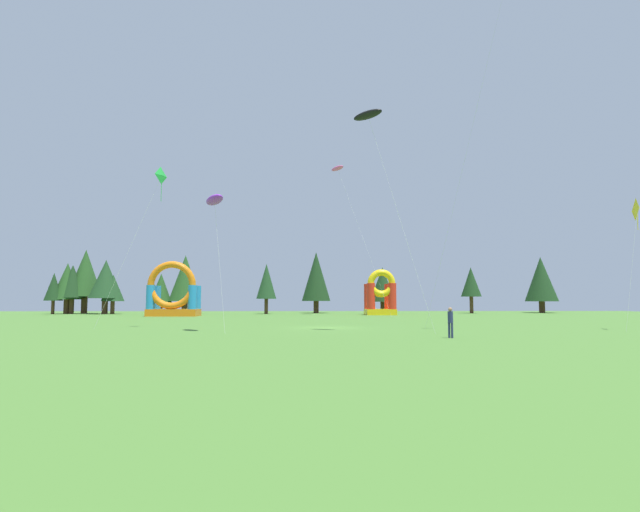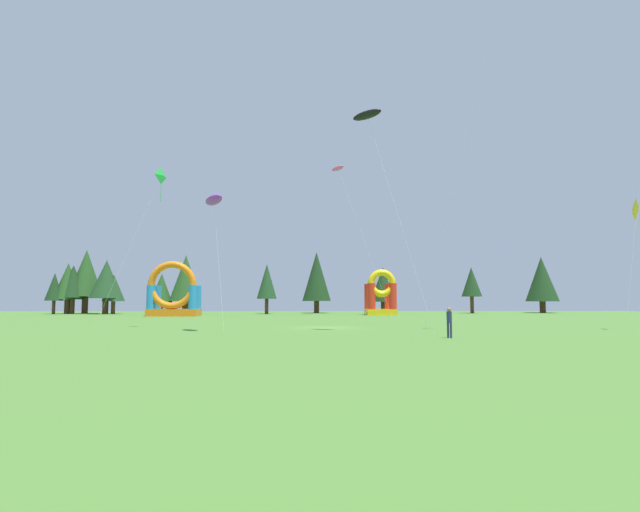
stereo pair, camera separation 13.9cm
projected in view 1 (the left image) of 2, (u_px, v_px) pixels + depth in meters
ground_plane at (325, 328)px, 38.98m from camera, size 120.00×120.00×0.00m
kite_purple_parafoil at (214, 200)px, 35.16m from camera, size 2.19×3.53×9.30m
kite_pink_parafoil at (338, 169)px, 72.89m from camera, size 7.50×7.12×21.13m
kite_black_parafoil at (368, 115)px, 35.53m from camera, size 4.93×3.28×15.22m
kite_green_diamond at (162, 177)px, 40.10m from camera, size 4.56×1.99×12.19m
kite_yellow_diamond at (638, 211)px, 36.46m from camera, size 2.19×1.57×8.97m
person_far_side at (450, 320)px, 28.57m from camera, size 0.39×0.39×1.69m
inflatable_blue_arch at (173, 297)px, 67.47m from camera, size 6.46×3.88×7.15m
inflatable_red_slide at (380, 298)px, 73.37m from camera, size 4.14×4.66×6.40m
tree_row_0 at (54, 287)px, 78.16m from camera, size 2.67×2.67×6.22m
tree_row_1 at (67, 281)px, 79.56m from camera, size 4.28×4.28×7.81m
tree_row_2 at (72, 282)px, 79.59m from camera, size 4.04×4.04×7.50m
tree_row_3 at (85, 273)px, 81.08m from camera, size 5.16×5.16×10.02m
tree_row_4 at (106, 279)px, 78.69m from camera, size 4.84×4.84×8.22m
tree_row_5 at (113, 288)px, 78.54m from camera, size 3.37×3.37×5.97m
tree_row_6 at (161, 289)px, 81.32m from camera, size 3.49×3.49×6.29m
tree_row_7 at (185, 278)px, 81.36m from camera, size 4.99×4.99×9.19m
tree_row_8 at (266, 282)px, 79.18m from camera, size 3.06×3.06×7.65m
tree_row_9 at (316, 277)px, 84.43m from camera, size 4.66×4.66×9.95m
tree_row_10 at (383, 285)px, 80.38m from camera, size 3.99×3.99×7.21m
tree_row_11 at (471, 282)px, 83.10m from camera, size 3.22×3.22×7.37m
tree_row_12 at (541, 279)px, 86.04m from camera, size 5.30×5.30×9.29m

